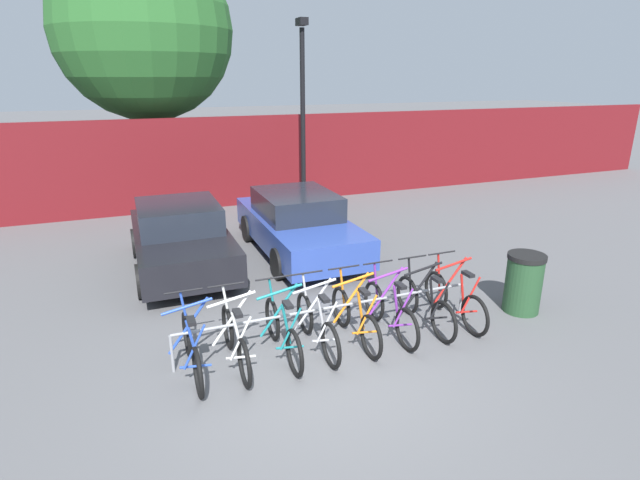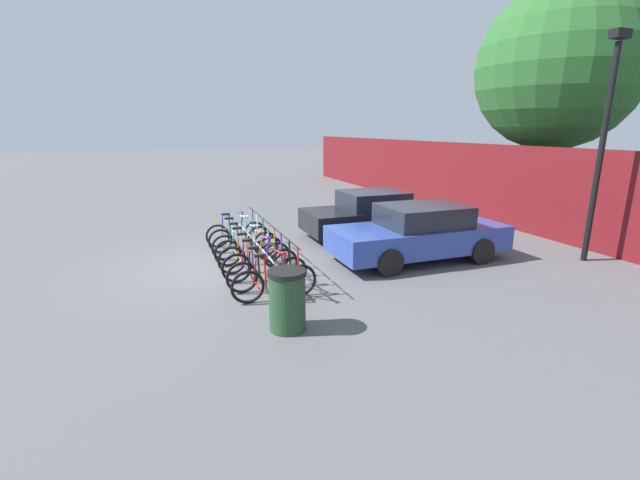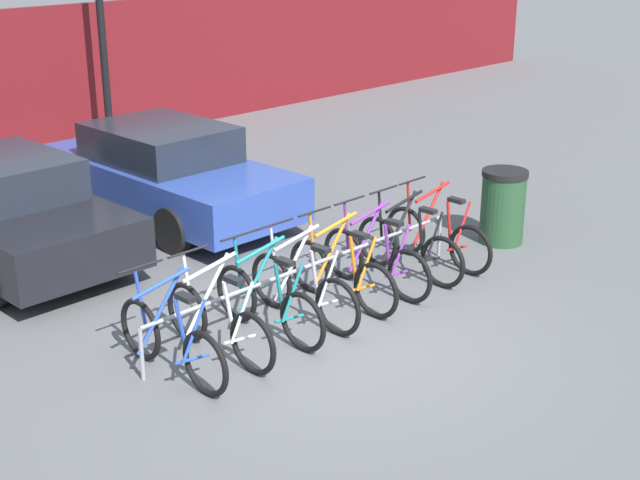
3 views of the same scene
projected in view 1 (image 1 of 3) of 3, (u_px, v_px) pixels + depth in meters
The scene contains 16 objects.
ground_plane at pixel (324, 368), 6.93m from camera, with size 120.00×120.00×0.00m, color #59595B.
hoarding_wall at pixel (205, 164), 14.89m from camera, with size 36.00×0.16×2.70m, color maroon.
bike_rack at pixel (332, 310), 7.52m from camera, with size 4.77×0.04×0.57m.
bicycle_blue at pixel (192, 349), 6.69m from camera, with size 0.68×1.71×1.05m.
bicycle_white at pixel (235, 341), 6.89m from camera, with size 0.68×1.71×1.05m.
bicycle_teal at pixel (283, 332), 7.13m from camera, with size 0.68×1.71×1.05m.
bicycle_silver at pixel (317, 325), 7.32m from camera, with size 0.68×1.71×1.05m.
bicycle_orange at pixel (355, 318), 7.53m from camera, with size 0.68×1.71×1.05m.
bicycle_purple at pixel (390, 312), 7.74m from camera, with size 0.68×1.71×1.05m.
bicycle_black at pixel (425, 305), 7.96m from camera, with size 0.68×1.71×1.05m.
bicycle_red at pixel (454, 299), 8.16m from camera, with size 0.68×1.71×1.05m.
car_black at pixel (181, 237), 10.26m from camera, with size 1.91×4.00×1.40m.
car_blue at pixel (298, 224), 11.21m from camera, with size 1.91×4.42×1.40m.
lamp_post at pixel (303, 105), 14.45m from camera, with size 0.24×0.44×5.37m.
trash_bin at pixel (524, 283), 8.46m from camera, with size 0.63×0.63×1.03m.
tree_behind_hoarding at pixel (143, 31), 14.86m from camera, with size 5.29×5.29×7.78m.
Camera 1 is at (-2.26, -5.58, 3.87)m, focal length 28.00 mm.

